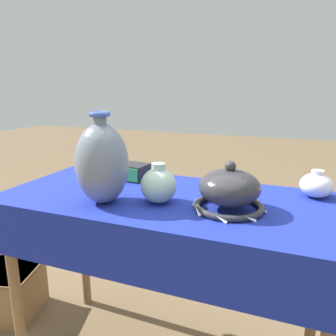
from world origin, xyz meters
TOP-DOWN VIEW (x-y plane):
  - display_table at (0.00, -0.01)m, footprint 1.27×0.59m
  - vase_tall_bulbous at (-0.18, -0.15)m, footprint 0.19×0.19m
  - vase_dome_bell at (0.25, -0.05)m, footprint 0.25×0.25m
  - mosaic_tile_box at (-0.23, 0.16)m, footprint 0.14×0.12m
  - jar_round_porcelain at (0.53, 0.20)m, footprint 0.12×0.12m
  - jar_round_celadon at (-0.00, -0.08)m, footprint 0.13×0.13m
  - wooden_crate at (-0.94, 0.01)m, footprint 0.44×0.39m

SIDE VIEW (x-z plane):
  - wooden_crate at x=-0.94m, z-range 0.01..0.26m
  - display_table at x=0.00m, z-range 0.30..1.08m
  - mosaic_tile_box at x=-0.23m, z-range 0.78..0.85m
  - jar_round_porcelain at x=0.53m, z-range 0.78..0.88m
  - jar_round_celadon at x=0.00m, z-range 0.77..0.92m
  - vase_dome_bell at x=0.25m, z-range 0.76..0.93m
  - vase_tall_bulbous at x=-0.18m, z-range 0.76..1.09m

